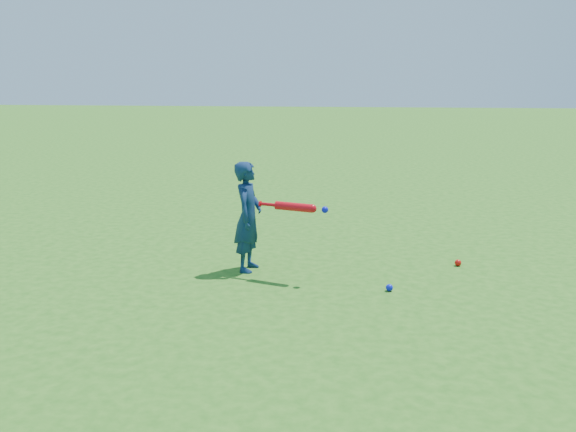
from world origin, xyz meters
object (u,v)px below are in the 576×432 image
Objects in this scene: child at (248,217)px; ground_ball_blue at (389,288)px; ground_ball_red at (458,263)px; bat_swing at (297,207)px.

ground_ball_blue is (1.59, -0.55, -0.59)m from child.
bat_swing is (-1.82, -0.72, 0.76)m from ground_ball_red.
ground_ball_red reaches higher than ground_ball_blue.
bat_swing is at bearing -158.55° from ground_ball_red.
ground_ball_red is at bearing 39.26° from bat_swing.
ground_ball_blue is (-0.82, -1.02, -0.00)m from ground_ball_red.
bat_swing reaches higher than ground_ball_blue.
child is 1.59× the size of bat_swing.
bat_swing is at bearing 163.20° from ground_ball_blue.
bat_swing is (0.59, -0.24, 0.17)m from child.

